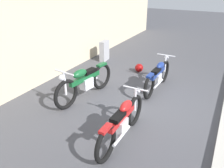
% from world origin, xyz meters
% --- Properties ---
extents(ground_plane, '(40.00, 40.00, 0.00)m').
position_xyz_m(ground_plane, '(0.00, 0.00, 0.00)').
color(ground_plane, '#47474C').
extents(building_wall, '(18.00, 0.30, 3.21)m').
position_xyz_m(building_wall, '(0.00, 3.46, 1.61)').
color(building_wall, beige).
rests_on(building_wall, ground_plane).
extents(stone_marker, '(0.53, 0.24, 0.78)m').
position_xyz_m(stone_marker, '(2.54, 2.70, 0.39)').
color(stone_marker, '#9E9EA3').
rests_on(stone_marker, ground_plane).
extents(helmet, '(0.29, 0.29, 0.29)m').
position_xyz_m(helmet, '(2.01, 1.02, 0.14)').
color(helmet, maroon).
rests_on(helmet, ground_plane).
extents(motorcycle_blue, '(2.00, 0.56, 0.89)m').
position_xyz_m(motorcycle_blue, '(0.92, 0.02, 0.43)').
color(motorcycle_blue, black).
rests_on(motorcycle_blue, ground_plane).
extents(motorcycle_green, '(2.21, 0.62, 0.99)m').
position_xyz_m(motorcycle_green, '(-0.51, 1.60, 0.48)').
color(motorcycle_green, black).
rests_on(motorcycle_green, ground_plane).
extents(motorcycle_red, '(2.02, 0.56, 0.90)m').
position_xyz_m(motorcycle_red, '(-1.71, -0.08, 0.44)').
color(motorcycle_red, black).
rests_on(motorcycle_red, ground_plane).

